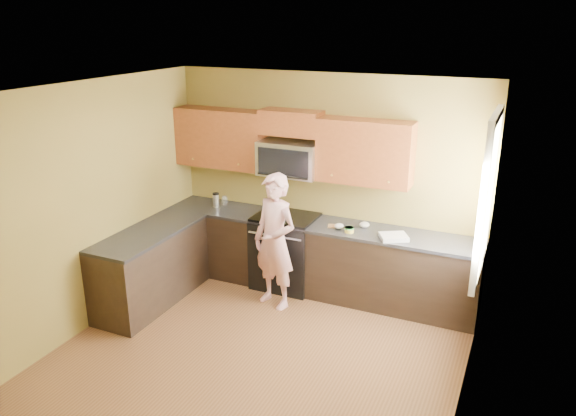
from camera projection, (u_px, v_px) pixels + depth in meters
The scene contains 26 objects.
floor at pixel (254, 359), 5.68m from camera, with size 4.00×4.00×0.00m, color brown.
ceiling at pixel (248, 92), 4.80m from camera, with size 4.00×4.00×0.00m, color white.
wall_back at pixel (325, 182), 6.97m from camera, with size 4.00×4.00×0.00m, color olive.
wall_front at pixel (104, 345), 3.51m from camera, with size 4.00×4.00×0.00m, color olive.
wall_left at pixel (87, 208), 6.01m from camera, with size 4.00×4.00×0.00m, color olive.
wall_right at pixel (471, 275), 4.47m from camera, with size 4.00×4.00×0.00m, color olive.
cabinet_back_run at pixel (315, 258), 7.00m from camera, with size 4.00×0.60×0.88m, color black.
cabinet_left_run at pixel (151, 268), 6.71m from camera, with size 0.60×1.60×0.88m, color black.
countertop_back at pixel (316, 224), 6.84m from camera, with size 4.00×0.62×0.04m, color black.
countertop_left at pixel (149, 233), 6.56m from camera, with size 0.62×1.60×0.04m, color black.
stove at pixel (286, 251), 7.12m from camera, with size 0.76×0.65×0.95m, color black, non-canonical shape.
microwave at pixel (290, 175), 6.91m from camera, with size 0.76×0.40×0.42m, color silver, non-canonical shape.
upper_cab_left at pixel (222, 166), 7.33m from camera, with size 1.22×0.33×0.75m, color brown, non-canonical shape.
upper_cab_right at pixel (363, 183), 6.58m from camera, with size 1.12×0.33×0.75m, color brown, non-canonical shape.
upper_cab_over_mw at pixel (291, 123), 6.73m from camera, with size 0.76×0.33×0.30m, color brown.
window at pixel (488, 197), 5.41m from camera, with size 0.06×1.06×1.66m, color white, non-canonical shape.
woman at pixel (275, 241), 6.52m from camera, with size 0.60×0.39×1.63m, color #EA7583.
frying_pan at pixel (273, 222), 6.77m from camera, with size 0.27×0.48×0.06m, color black, non-canonical shape.
butter_tub at pixel (349, 232), 6.52m from camera, with size 0.11×0.11×0.08m, color yellow, non-canonical shape.
toast_slice at pixel (333, 226), 6.69m from camera, with size 0.11×0.11×0.01m, color #B27F47.
napkin_a at pixel (339, 226), 6.62m from camera, with size 0.11×0.12×0.06m, color silver.
napkin_b at pixel (365, 225), 6.66m from camera, with size 0.12×0.13×0.07m, color silver.
dish_towel at pixel (394, 237), 6.32m from camera, with size 0.30×0.24×0.05m, color white.
travel_mug at pixel (216, 206), 7.41m from camera, with size 0.09×0.09×0.19m, color silver, non-canonical shape.
glass_b at pixel (225, 200), 7.45m from camera, with size 0.07×0.07×0.12m, color silver.
glass_c at pixel (265, 205), 7.27m from camera, with size 0.07×0.07×0.12m, color silver.
Camera 1 is at (2.31, -4.30, 3.31)m, focal length 34.68 mm.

